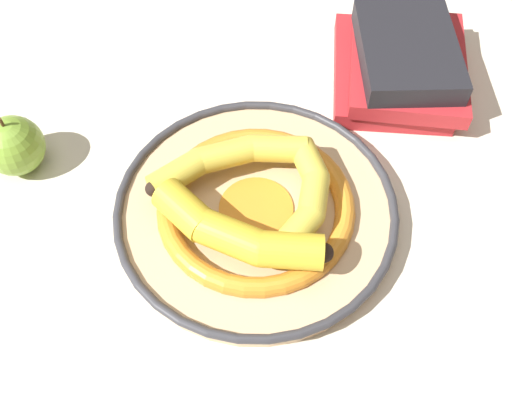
{
  "coord_description": "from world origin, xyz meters",
  "views": [
    {
      "loc": [
        0.36,
        -0.04,
        0.61
      ],
      "look_at": [
        -0.02,
        -0.01,
        0.04
      ],
      "focal_mm": 42.0,
      "sensor_mm": 36.0,
      "label": 1
    }
  ],
  "objects_px": {
    "banana_c": "(232,231)",
    "apple": "(14,146)",
    "banana_b": "(231,158)",
    "banana_a": "(307,198)",
    "book_stack": "(401,62)",
    "decorative_bowl": "(256,210)"
  },
  "relations": [
    {
      "from": "decorative_bowl",
      "to": "banana_c",
      "type": "bearing_deg",
      "value": -31.5
    },
    {
      "from": "banana_a",
      "to": "decorative_bowl",
      "type": "bearing_deg",
      "value": 93.53
    },
    {
      "from": "decorative_bowl",
      "to": "apple",
      "type": "bearing_deg",
      "value": -109.95
    },
    {
      "from": "banana_a",
      "to": "apple",
      "type": "relative_size",
      "value": 1.89
    },
    {
      "from": "banana_c",
      "to": "book_stack",
      "type": "height_order",
      "value": "book_stack"
    },
    {
      "from": "decorative_bowl",
      "to": "book_stack",
      "type": "distance_m",
      "value": 0.3
    },
    {
      "from": "banana_a",
      "to": "banana_c",
      "type": "height_order",
      "value": "banana_c"
    },
    {
      "from": "banana_c",
      "to": "apple",
      "type": "distance_m",
      "value": 0.3
    },
    {
      "from": "banana_c",
      "to": "apple",
      "type": "height_order",
      "value": "apple"
    },
    {
      "from": "decorative_bowl",
      "to": "banana_a",
      "type": "distance_m",
      "value": 0.07
    },
    {
      "from": "decorative_bowl",
      "to": "apple",
      "type": "relative_size",
      "value": 3.84
    },
    {
      "from": "book_stack",
      "to": "banana_b",
      "type": "bearing_deg",
      "value": 132.65
    },
    {
      "from": "banana_a",
      "to": "banana_c",
      "type": "xyz_separation_m",
      "value": [
        0.04,
        -0.09,
        0.0
      ]
    },
    {
      "from": "banana_a",
      "to": "banana_b",
      "type": "height_order",
      "value": "same"
    },
    {
      "from": "banana_b",
      "to": "banana_c",
      "type": "distance_m",
      "value": 0.1
    },
    {
      "from": "book_stack",
      "to": "apple",
      "type": "relative_size",
      "value": 2.76
    },
    {
      "from": "apple",
      "to": "banana_b",
      "type": "bearing_deg",
      "value": 78.62
    },
    {
      "from": "banana_c",
      "to": "banana_b",
      "type": "bearing_deg",
      "value": 116.62
    },
    {
      "from": "banana_c",
      "to": "apple",
      "type": "bearing_deg",
      "value": 178.64
    },
    {
      "from": "banana_a",
      "to": "book_stack",
      "type": "xyz_separation_m",
      "value": [
        -0.22,
        0.16,
        -0.02
      ]
    },
    {
      "from": "banana_a",
      "to": "banana_c",
      "type": "bearing_deg",
      "value": 128.37
    },
    {
      "from": "banana_a",
      "to": "book_stack",
      "type": "bearing_deg",
      "value": -21.18
    }
  ]
}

